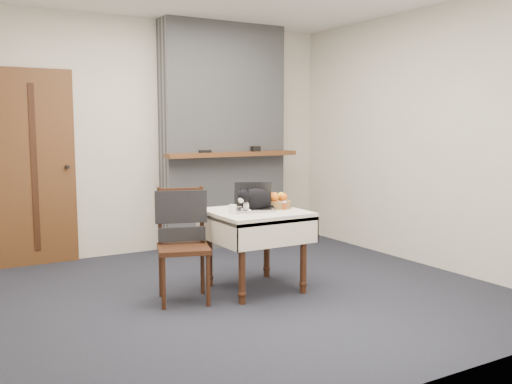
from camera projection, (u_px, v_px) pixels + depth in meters
ground at (230, 296)px, 4.81m from camera, size 4.50×4.50×0.00m
room_shell at (204, 87)px, 5.00m from camera, size 4.52×4.01×2.61m
door at (34, 168)px, 5.78m from camera, size 0.82×0.10×2.00m
chimney at (223, 136)px, 6.69m from camera, size 1.62×0.48×2.60m
side_table at (255, 223)px, 4.94m from camera, size 0.78×0.78×0.70m
laptop at (254, 203)px, 4.95m from camera, size 0.41×0.39×0.24m
cat at (256, 200)px, 4.89m from camera, size 0.47×0.28×0.22m
cream_jar at (233, 209)px, 4.76m from camera, size 0.07×0.07×0.07m
pill_bottle at (284, 205)px, 4.97m from camera, size 0.04×0.04×0.08m
fruit_basket at (277, 202)px, 5.08m from camera, size 0.24×0.24×0.14m
desk_clutter at (274, 207)px, 5.09m from camera, size 0.13×0.10×0.01m
chair at (182, 228)px, 4.69m from camera, size 0.52×0.51×0.93m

